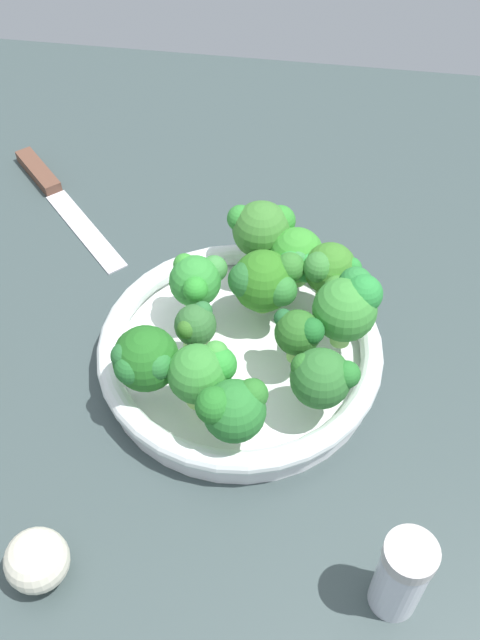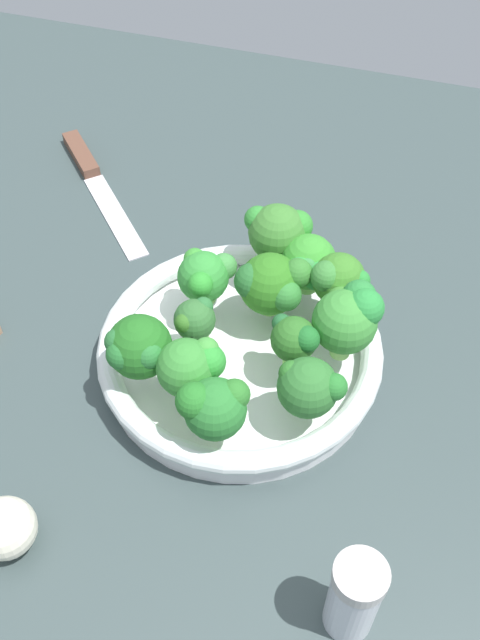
# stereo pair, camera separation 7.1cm
# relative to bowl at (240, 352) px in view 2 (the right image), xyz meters

# --- Properties ---
(ground_plane) EXTENTS (1.30, 1.30, 0.03)m
(ground_plane) POSITION_rel_bowl_xyz_m (-0.03, 0.04, -0.03)
(ground_plane) COLOR #384646
(bowl) EXTENTS (0.29, 0.29, 0.04)m
(bowl) POSITION_rel_bowl_xyz_m (0.00, 0.00, 0.00)
(bowl) COLOR white
(bowl) RESTS_ON ground_plane
(broccoli_floret_0) EXTENTS (0.06, 0.08, 0.07)m
(broccoli_floret_0) POSITION_rel_bowl_xyz_m (0.05, -0.02, 0.06)
(broccoli_floret_0) COLOR #7CB74D
(broccoli_floret_0) RESTS_ON bowl
(broccoli_floret_1) EXTENTS (0.04, 0.04, 0.05)m
(broccoli_floret_1) POSITION_rel_bowl_xyz_m (-0.02, 0.04, 0.05)
(broccoli_floret_1) COLOR #9FD973
(broccoli_floret_1) RESTS_ON bowl
(broccoli_floret_2) EXTENTS (0.06, 0.06, 0.07)m
(broccoli_floret_2) POSITION_rel_bowl_xyz_m (-0.08, 0.02, 0.06)
(broccoli_floret_2) COLOR #9DD565
(broccoli_floret_2) RESTS_ON bowl
(broccoli_floret_3) EXTENTS (0.05, 0.06, 0.07)m
(broccoli_floret_3) POSITION_rel_bowl_xyz_m (0.07, -0.08, 0.07)
(broccoli_floret_3) COLOR #8EC460
(broccoli_floret_3) RESTS_ON bowl
(broccoli_floret_4) EXTENTS (0.06, 0.06, 0.06)m
(broccoli_floret_4) POSITION_rel_bowl_xyz_m (-0.06, -0.08, 0.06)
(broccoli_floret_4) COLOR #8FC75A
(broccoli_floret_4) RESTS_ON bowl
(broccoli_floret_5) EXTENTS (0.06, 0.06, 0.07)m
(broccoli_floret_5) POSITION_rel_bowl_xyz_m (-0.07, 0.08, 0.06)
(broccoli_floret_5) COLOR #9BCB66
(broccoli_floret_5) RESTS_ON bowl
(broccoli_floret_6) EXTENTS (0.04, 0.05, 0.06)m
(broccoli_floret_6) POSITION_rel_bowl_xyz_m (-0.01, -0.06, 0.06)
(broccoli_floret_6) COLOR #83C356
(broccoli_floret_6) RESTS_ON bowl
(broccoli_floret_7) EXTENTS (0.07, 0.07, 0.08)m
(broccoli_floret_7) POSITION_rel_bowl_xyz_m (0.02, -0.10, 0.07)
(broccoli_floret_7) COLOR #86C45E
(broccoli_floret_7) RESTS_ON bowl
(broccoli_floret_8) EXTENTS (0.06, 0.07, 0.08)m
(broccoli_floret_8) POSITION_rel_bowl_xyz_m (0.12, -0.01, 0.07)
(broccoli_floret_8) COLOR #7DC157
(broccoli_floret_8) RESTS_ON bowl
(broccoli_floret_9) EXTENTS (0.07, 0.05, 0.06)m
(broccoli_floret_9) POSITION_rel_bowl_xyz_m (0.04, 0.05, 0.05)
(broccoli_floret_9) COLOR #9AD174
(broccoli_floret_9) RESTS_ON bowl
(broccoli_floret_10) EXTENTS (0.06, 0.06, 0.07)m
(broccoli_floret_10) POSITION_rel_bowl_xyz_m (-0.11, -0.01, 0.06)
(broccoli_floret_10) COLOR #9CDA67
(broccoli_floret_10) RESTS_ON bowl
(broccoli_floret_11) EXTENTS (0.07, 0.06, 0.07)m
(broccoli_floret_11) POSITION_rel_bowl_xyz_m (0.09, -0.05, 0.06)
(broccoli_floret_11) COLOR #7AC05A
(broccoli_floret_11) RESTS_ON bowl
(knife) EXTENTS (0.21, 0.20, 0.01)m
(knife) POSITION_rel_bowl_xyz_m (0.24, 0.28, -0.02)
(knife) COLOR silver
(knife) RESTS_ON ground_plane
(garlic_bulb) EXTENTS (0.05, 0.05, 0.05)m
(garlic_bulb) POSITION_rel_bowl_xyz_m (-0.25, 0.13, 0.01)
(garlic_bulb) COLOR #ECE6CC
(garlic_bulb) RESTS_ON ground_plane
(pepper_shaker) EXTENTS (0.04, 0.04, 0.10)m
(pepper_shaker) POSITION_rel_bowl_xyz_m (-0.22, -0.16, 0.03)
(pepper_shaker) COLOR silver
(pepper_shaker) RESTS_ON ground_plane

